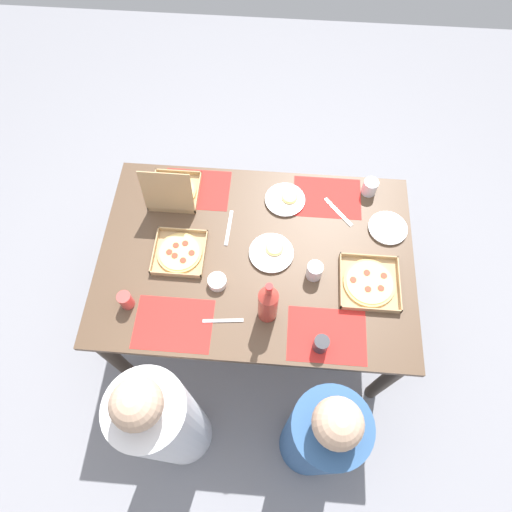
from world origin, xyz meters
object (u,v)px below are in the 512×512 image
at_px(plate_middle, 272,253).
at_px(cup_clear_right, 314,271).
at_px(pizza_box_corner_right, 180,253).
at_px(condiment_bowl, 217,282).
at_px(cup_clear_left, 321,344).
at_px(cup_red, 370,187).
at_px(diner_right_seat, 167,423).
at_px(diner_left_seat, 319,437).
at_px(plate_near_left, 285,200).
at_px(pizza_box_edge_far, 369,283).
at_px(plate_far_right, 388,228).
at_px(pizza_box_center, 174,192).
at_px(soda_bottle, 268,303).
at_px(cup_dark, 126,300).

distance_m(plate_middle, cup_clear_right, 0.24).
xyz_separation_m(pizza_box_corner_right, condiment_bowl, (-0.21, 0.15, 0.01)).
bearing_deg(pizza_box_corner_right, cup_clear_left, 149.17).
height_order(pizza_box_corner_right, cup_red, cup_red).
xyz_separation_m(plate_middle, diner_right_seat, (0.43, 0.81, -0.23)).
bearing_deg(diner_left_seat, pizza_box_corner_right, -46.51).
bearing_deg(plate_near_left, pizza_box_edge_far, 133.17).
height_order(plate_far_right, diner_right_seat, diner_right_seat).
distance_m(pizza_box_center, diner_left_seat, 1.42).
bearing_deg(plate_far_right, plate_middle, 17.73).
bearing_deg(soda_bottle, condiment_bowl, -28.26).
bearing_deg(diner_right_seat, plate_middle, -117.94).
relative_size(plate_middle, cup_dark, 2.37).
height_order(cup_dark, cup_clear_left, cup_dark).
height_order(diner_left_seat, diner_right_seat, diner_right_seat).
distance_m(cup_clear_right, condiment_bowl, 0.47).
relative_size(cup_red, condiment_bowl, 0.95).
xyz_separation_m(cup_clear_left, diner_left_seat, (-0.03, 0.36, -0.30)).
bearing_deg(plate_near_left, diner_left_seat, 101.12).
relative_size(plate_far_right, plate_middle, 0.90).
height_order(pizza_box_edge_far, cup_red, cup_red).
bearing_deg(cup_clear_left, condiment_bowl, -28.82).
relative_size(plate_far_right, cup_dark, 2.12).
distance_m(pizza_box_edge_far, cup_clear_right, 0.27).
xyz_separation_m(cup_red, cup_clear_left, (0.25, 0.87, -0.00)).
distance_m(plate_near_left, condiment_bowl, 0.59).
relative_size(plate_near_left, cup_clear_left, 2.50).
relative_size(soda_bottle, cup_dark, 3.43).
distance_m(cup_red, diner_right_seat, 1.56).
relative_size(pizza_box_edge_far, cup_red, 3.28).
height_order(plate_far_right, soda_bottle, soda_bottle).
xyz_separation_m(plate_middle, condiment_bowl, (0.25, 0.18, 0.01)).
xyz_separation_m(cup_dark, diner_left_seat, (-0.94, 0.49, -0.31)).
bearing_deg(cup_red, pizza_box_corner_right, 25.34).
relative_size(plate_middle, diner_right_seat, 0.18).
xyz_separation_m(plate_middle, cup_clear_right, (-0.21, 0.10, 0.04)).
bearing_deg(plate_far_right, pizza_box_edge_far, 71.17).
bearing_deg(plate_middle, pizza_box_center, -29.53).
relative_size(pizza_box_edge_far, diner_left_seat, 0.25).
bearing_deg(pizza_box_edge_far, plate_near_left, -46.83).
height_order(pizza_box_corner_right, plate_far_right, pizza_box_corner_right).
bearing_deg(cup_clear_right, cup_dark, 14.03).
bearing_deg(cup_dark, diner_right_seat, 114.94).
bearing_deg(condiment_bowl, cup_clear_left, 151.18).
distance_m(pizza_box_center, plate_far_right, 1.13).
xyz_separation_m(cup_red, condiment_bowl, (0.75, 0.60, -0.02)).
distance_m(pizza_box_center, cup_clear_left, 1.09).
relative_size(plate_near_left, cup_red, 2.45).
relative_size(pizza_box_center, condiment_bowl, 3.16).
xyz_separation_m(plate_near_left, cup_clear_right, (-0.16, 0.43, 0.04)).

